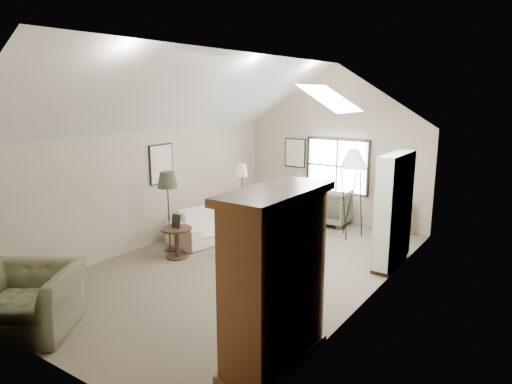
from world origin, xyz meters
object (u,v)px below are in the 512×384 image
Objects in this scene: side_table at (177,243)px; sofa at (222,221)px; coffee_table at (241,252)px; side_chair at (398,217)px; armchair_far at (331,206)px; armoire at (275,279)px; armchair_near at (25,300)px.

sofa is at bearing 93.58° from side_table.
side_table reaches higher than coffee_table.
sofa is 2.66× the size of side_chair.
coffee_table is (-0.33, -3.46, -0.26)m from armchair_far.
sofa is at bearing 135.58° from armoire.
side_table is 5.10m from side_chair.
sofa is at bearing -123.54° from side_chair.
armoire is 6.41m from armchair_far.
coffee_table is 1.25× the size of side_table.
sofa is 4.10m from side_chair.
armchair_near is 1.76× the size of coffee_table.
armchair_near reaches higher than coffee_table.
sofa is 1.68m from coffee_table.
side_chair reaches higher than sofa.
armoire is 0.88× the size of sofa.
armoire is 2.18× the size of armchair_far.
coffee_table is at bearing -117.88° from sofa.
armchair_near is 7.82m from side_chair.
armoire is 4.20m from side_table.
armoire reaches higher than side_chair.
armchair_near is (0.38, -4.92, 0.08)m from sofa.
armchair_far is at bearing -161.54° from side_chair.
sofa is at bearing 141.30° from coffee_table.
side_chair is (3.01, 7.22, 0.02)m from armchair_near.
armchair_far is (1.25, 7.34, 0.01)m from armchair_near.
side_table is at bearing 67.08° from armchair_far.
side_table is at bearing 150.66° from armoire.
armchair_near is 1.36× the size of armchair_far.
sofa is 3.99× the size of side_table.
sofa is 1.60m from side_table.
side_table is 0.67× the size of side_chair.
armoire is at bearing -29.34° from side_table.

